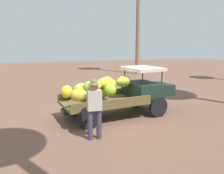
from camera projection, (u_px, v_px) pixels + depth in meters
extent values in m
plane|color=brown|center=(114.00, 115.00, 8.73)|extent=(60.00, 60.00, 0.00)
cube|color=#1B2E25|center=(114.00, 105.00, 8.56)|extent=(4.02, 0.94, 0.16)
cylinder|color=black|center=(135.00, 98.00, 9.91)|extent=(0.77, 0.23, 0.76)
cylinder|color=black|center=(158.00, 107.00, 8.50)|extent=(0.77, 0.23, 0.76)
cylinder|color=black|center=(74.00, 106.00, 8.68)|extent=(0.77, 0.23, 0.76)
cylinder|color=black|center=(88.00, 117.00, 7.27)|extent=(0.77, 0.23, 0.76)
cube|color=brown|center=(104.00, 102.00, 8.33)|extent=(3.19, 2.08, 0.10)
cube|color=brown|center=(95.00, 94.00, 9.00)|extent=(2.99, 0.45, 0.22)
cube|color=brown|center=(113.00, 103.00, 7.59)|extent=(2.99, 0.45, 0.22)
cube|color=#1B2E25|center=(142.00, 89.00, 9.02)|extent=(1.28, 1.65, 0.55)
cube|color=#1B2E25|center=(160.00, 89.00, 9.42)|extent=(0.83, 1.14, 0.44)
cylinder|color=black|center=(143.00, 73.00, 9.68)|extent=(0.04, 0.04, 0.55)
cylinder|color=black|center=(162.00, 77.00, 8.54)|extent=(0.04, 0.04, 0.55)
cylinder|color=black|center=(125.00, 74.00, 9.29)|extent=(0.04, 0.04, 0.55)
cylinder|color=black|center=(143.00, 78.00, 8.15)|extent=(0.04, 0.04, 0.55)
cube|color=beige|center=(143.00, 69.00, 8.86)|extent=(1.40, 1.66, 0.12)
ellipsoid|color=gold|center=(107.00, 83.00, 8.84)|extent=(0.52, 0.40, 0.49)
ellipsoid|color=#8AC043|center=(105.00, 83.00, 8.41)|extent=(0.71, 0.47, 0.41)
ellipsoid|color=yellow|center=(81.00, 93.00, 8.33)|extent=(0.61, 0.61, 0.46)
ellipsoid|color=yellow|center=(67.00, 92.00, 8.28)|extent=(0.59, 0.56, 0.50)
ellipsoid|color=#ACC449|center=(82.00, 90.00, 8.51)|extent=(0.76, 0.67, 0.58)
ellipsoid|color=#97B32E|center=(123.00, 82.00, 8.58)|extent=(0.62, 0.59, 0.50)
ellipsoid|color=#93BB38|center=(89.00, 87.00, 8.37)|extent=(0.72, 0.72, 0.52)
ellipsoid|color=#93B32E|center=(110.00, 90.00, 7.87)|extent=(0.58, 0.62, 0.51)
ellipsoid|color=yellow|center=(79.00, 95.00, 7.23)|extent=(0.59, 0.53, 0.46)
ellipsoid|color=gold|center=(95.00, 87.00, 7.84)|extent=(0.62, 0.69, 0.53)
ellipsoid|color=yellow|center=(108.00, 84.00, 8.05)|extent=(0.77, 0.77, 0.50)
ellipsoid|color=gold|center=(101.00, 92.00, 8.53)|extent=(0.67, 0.60, 0.38)
ellipsoid|color=#A6C035|center=(124.00, 81.00, 9.06)|extent=(0.73, 0.73, 0.40)
cylinder|color=#3D384A|center=(90.00, 125.00, 6.42)|extent=(0.15, 0.15, 0.87)
cylinder|color=#3D384A|center=(99.00, 124.00, 6.50)|extent=(0.15, 0.15, 0.87)
cube|color=#B9B1A8|center=(94.00, 100.00, 6.33)|extent=(0.41, 0.26, 0.57)
cylinder|color=#B9B1A8|center=(90.00, 97.00, 6.38)|extent=(0.32, 0.38, 0.10)
cylinder|color=#B9B1A8|center=(97.00, 96.00, 6.44)|extent=(0.34, 0.37, 0.10)
sphere|color=#A1724B|center=(94.00, 86.00, 6.26)|extent=(0.22, 0.22, 0.22)
cylinder|color=#918355|center=(94.00, 84.00, 6.25)|extent=(0.34, 0.34, 0.02)
cylinder|color=#918355|center=(94.00, 82.00, 6.24)|extent=(0.20, 0.20, 0.10)
cylinder|color=#7F674E|center=(138.00, 17.00, 20.61)|extent=(0.36, 0.36, 10.31)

